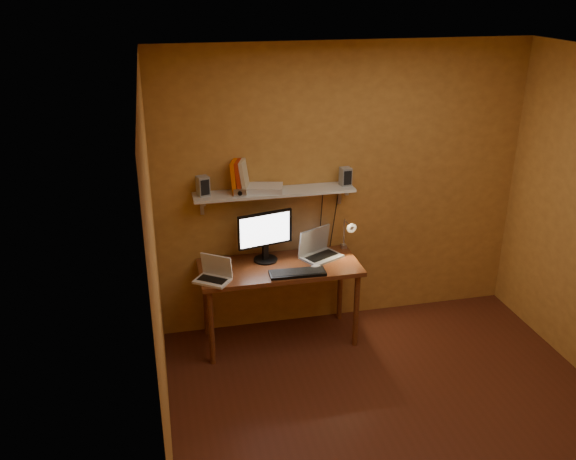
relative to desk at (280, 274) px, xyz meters
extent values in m
cube|color=#502114|center=(0.66, -1.28, -0.67)|extent=(3.40, 3.20, 0.02)
cube|color=silver|center=(0.66, -1.28, 1.95)|extent=(3.40, 3.20, 0.02)
cube|color=#C3893B|center=(0.66, 0.33, 0.64)|extent=(3.40, 0.02, 2.60)
cube|color=#C3893B|center=(0.66, -2.89, 0.64)|extent=(3.40, 0.02, 2.60)
cube|color=#C3893B|center=(-1.05, -1.28, 0.64)|extent=(0.02, 3.20, 2.60)
cube|color=brown|center=(0.00, 0.00, 0.07)|extent=(1.40, 0.60, 0.04)
cylinder|color=brown|center=(-0.64, -0.24, -0.31)|extent=(0.05, 0.05, 0.71)
cylinder|color=brown|center=(0.64, -0.24, -0.31)|extent=(0.05, 0.05, 0.71)
cylinder|color=brown|center=(-0.64, 0.24, -0.31)|extent=(0.05, 0.05, 0.71)
cylinder|color=brown|center=(0.64, 0.24, -0.31)|extent=(0.05, 0.05, 0.71)
cube|color=silver|center=(0.00, 0.19, 0.70)|extent=(1.40, 0.25, 0.02)
cube|color=silver|center=(-0.62, 0.30, 0.60)|extent=(0.03, 0.03, 0.18)
cube|color=silver|center=(0.62, 0.30, 0.60)|extent=(0.03, 0.03, 0.18)
cylinder|color=black|center=(-0.10, 0.13, 0.09)|extent=(0.25, 0.25, 0.02)
cube|color=black|center=(-0.10, 0.13, 0.17)|extent=(0.06, 0.05, 0.15)
cube|color=black|center=(-0.10, 0.13, 0.38)|extent=(0.50, 0.14, 0.31)
cube|color=white|center=(-0.10, 0.11, 0.38)|extent=(0.45, 0.11, 0.27)
cube|color=gray|center=(0.40, 0.07, 0.10)|extent=(0.41, 0.37, 0.02)
cube|color=black|center=(0.40, 0.07, 0.11)|extent=(0.32, 0.25, 0.00)
cube|color=gray|center=(0.35, 0.16, 0.22)|extent=(0.33, 0.20, 0.24)
cube|color=#121839|center=(0.35, 0.16, 0.22)|extent=(0.28, 0.17, 0.20)
cube|color=silver|center=(-0.60, -0.18, 0.10)|extent=(0.34, 0.32, 0.02)
cube|color=black|center=(-0.60, -0.18, 0.11)|extent=(0.25, 0.22, 0.00)
cube|color=silver|center=(-0.56, -0.11, 0.20)|extent=(0.25, 0.20, 0.19)
cube|color=black|center=(-0.56, -0.11, 0.20)|extent=(0.22, 0.16, 0.16)
cube|color=black|center=(0.11, -0.20, 0.10)|extent=(0.48, 0.18, 0.03)
ellipsoid|color=silver|center=(0.29, -0.13, 0.10)|extent=(0.10, 0.07, 0.03)
cube|color=silver|center=(0.66, 0.24, 0.08)|extent=(0.05, 0.06, 0.08)
cylinder|color=silver|center=(0.66, 0.24, 0.23)|extent=(0.02, 0.02, 0.28)
cylinder|color=silver|center=(0.66, 0.16, 0.37)|extent=(0.01, 0.16, 0.01)
cone|color=silver|center=(0.66, 0.08, 0.37)|extent=(0.09, 0.09, 0.09)
sphere|color=#FFE0A5|center=(0.66, 0.06, 0.37)|extent=(0.04, 0.04, 0.04)
cube|color=gray|center=(-0.61, 0.20, 0.79)|extent=(0.12, 0.12, 0.17)
cube|color=gray|center=(0.64, 0.20, 0.79)|extent=(0.10, 0.10, 0.16)
cube|color=#E95B00|center=(-0.33, 0.22, 0.85)|extent=(0.11, 0.20, 0.28)
cube|color=#AE280C|center=(-0.29, 0.22, 0.85)|extent=(0.12, 0.20, 0.28)
cube|color=beige|center=(-0.26, 0.22, 0.85)|extent=(0.13, 0.20, 0.28)
cube|color=silver|center=(-0.31, 0.12, 0.74)|extent=(0.11, 0.04, 0.06)
cylinder|color=black|center=(-0.31, 0.10, 0.74)|extent=(0.04, 0.03, 0.04)
cube|color=silver|center=(-0.09, 0.20, 0.74)|extent=(0.35, 0.27, 0.05)
camera|label=1|loc=(-0.98, -4.68, 2.42)|focal=38.00mm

